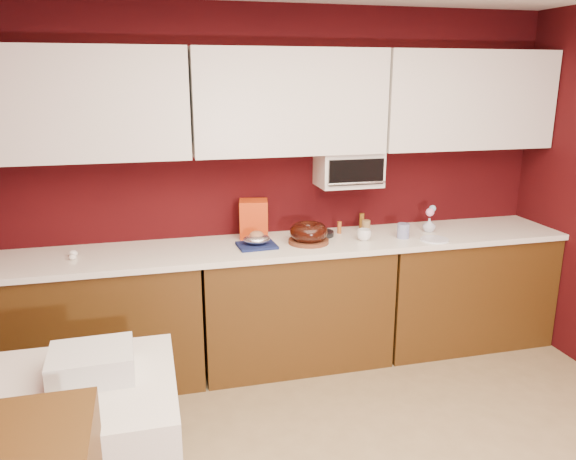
% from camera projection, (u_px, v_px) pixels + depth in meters
% --- Properties ---
extents(wall_back, '(4.00, 0.02, 2.50)m').
position_uv_depth(wall_back, '(283.00, 185.00, 4.11)').
color(wall_back, '#360709').
rests_on(wall_back, floor).
extents(base_cabinet_left, '(1.31, 0.58, 0.86)m').
position_uv_depth(base_cabinet_left, '(99.00, 324.00, 3.71)').
color(base_cabinet_left, '#462B0E').
rests_on(base_cabinet_left, floor).
extents(base_cabinet_center, '(1.31, 0.58, 0.86)m').
position_uv_depth(base_cabinet_center, '(294.00, 305.00, 4.03)').
color(base_cabinet_center, '#462B0E').
rests_on(base_cabinet_center, floor).
extents(base_cabinet_right, '(1.31, 0.58, 0.86)m').
position_uv_depth(base_cabinet_right, '(460.00, 288.00, 4.35)').
color(base_cabinet_right, '#462B0E').
rests_on(base_cabinet_right, floor).
extents(countertop, '(4.00, 0.62, 0.04)m').
position_uv_depth(countertop, '(294.00, 245.00, 3.91)').
color(countertop, white).
rests_on(countertop, base_cabinet_center).
extents(upper_cabinet_left, '(1.31, 0.33, 0.70)m').
position_uv_depth(upper_cabinet_left, '(81.00, 104.00, 3.48)').
color(upper_cabinet_left, white).
rests_on(upper_cabinet_left, wall_back).
extents(upper_cabinet_center, '(1.31, 0.33, 0.70)m').
position_uv_depth(upper_cabinet_center, '(289.00, 102.00, 3.79)').
color(upper_cabinet_center, white).
rests_on(upper_cabinet_center, wall_back).
extents(upper_cabinet_right, '(1.31, 0.33, 0.70)m').
position_uv_depth(upper_cabinet_right, '(465.00, 100.00, 4.11)').
color(upper_cabinet_right, white).
rests_on(upper_cabinet_right, wall_back).
extents(toaster_oven, '(0.45, 0.30, 0.25)m').
position_uv_depth(toaster_oven, '(348.00, 169.00, 4.05)').
color(toaster_oven, white).
rests_on(toaster_oven, upper_cabinet_center).
extents(toaster_oven_door, '(0.40, 0.02, 0.18)m').
position_uv_depth(toaster_oven_door, '(356.00, 172.00, 3.90)').
color(toaster_oven_door, black).
rests_on(toaster_oven_door, toaster_oven).
extents(toaster_oven_handle, '(0.42, 0.02, 0.02)m').
position_uv_depth(toaster_oven_handle, '(357.00, 183.00, 3.90)').
color(toaster_oven_handle, silver).
rests_on(toaster_oven_handle, toaster_oven).
extents(cake_base, '(0.33, 0.33, 0.03)m').
position_uv_depth(cake_base, '(309.00, 241.00, 3.89)').
color(cake_base, brown).
rests_on(cake_base, countertop).
extents(bundt_cake, '(0.28, 0.28, 0.11)m').
position_uv_depth(bundt_cake, '(309.00, 232.00, 3.87)').
color(bundt_cake, black).
rests_on(bundt_cake, cake_base).
extents(navy_towel, '(0.27, 0.23, 0.02)m').
position_uv_depth(navy_towel, '(257.00, 245.00, 3.80)').
color(navy_towel, '#141D4C').
rests_on(navy_towel, countertop).
extents(foil_ham_nest, '(0.23, 0.21, 0.07)m').
position_uv_depth(foil_ham_nest, '(257.00, 239.00, 3.79)').
color(foil_ham_nest, white).
rests_on(foil_ham_nest, navy_towel).
extents(roasted_ham, '(0.11, 0.09, 0.06)m').
position_uv_depth(roasted_ham, '(257.00, 235.00, 3.78)').
color(roasted_ham, '#A56D4B').
rests_on(roasted_ham, foil_ham_nest).
extents(pandoro_box, '(0.23, 0.21, 0.27)m').
position_uv_depth(pandoro_box, '(254.00, 219.00, 4.01)').
color(pandoro_box, '#B0190B').
rests_on(pandoro_box, countertop).
extents(dark_pan, '(0.21, 0.21, 0.03)m').
position_uv_depth(dark_pan, '(321.00, 234.00, 4.07)').
color(dark_pan, black).
rests_on(dark_pan, countertop).
extents(coffee_mug, '(0.12, 0.12, 0.10)m').
position_uv_depth(coffee_mug, '(364.00, 234.00, 3.94)').
color(coffee_mug, white).
rests_on(coffee_mug, countertop).
extents(blue_jar, '(0.10, 0.10, 0.10)m').
position_uv_depth(blue_jar, '(403.00, 231.00, 4.00)').
color(blue_jar, navy).
rests_on(blue_jar, countertop).
extents(flower_vase, '(0.09, 0.09, 0.12)m').
position_uv_depth(flower_vase, '(429.00, 224.00, 4.17)').
color(flower_vase, silver).
rests_on(flower_vase, countertop).
extents(flower_pink, '(0.06, 0.06, 0.06)m').
position_uv_depth(flower_pink, '(430.00, 212.00, 4.14)').
color(flower_pink, '#FF93C7').
rests_on(flower_pink, flower_vase).
extents(flower_blue, '(0.05, 0.05, 0.05)m').
position_uv_depth(flower_blue, '(433.00, 209.00, 4.16)').
color(flower_blue, '#87B6D8').
rests_on(flower_blue, flower_vase).
extents(china_plate, '(0.23, 0.23, 0.01)m').
position_uv_depth(china_plate, '(434.00, 239.00, 3.96)').
color(china_plate, white).
rests_on(china_plate, countertop).
extents(amber_bottle, '(0.04, 0.04, 0.09)m').
position_uv_depth(amber_bottle, '(339.00, 227.00, 4.12)').
color(amber_bottle, '#954C1B').
rests_on(amber_bottle, countertop).
extents(paper_cup, '(0.08, 0.08, 0.09)m').
position_uv_depth(paper_cup, '(366.00, 227.00, 4.14)').
color(paper_cup, olive).
rests_on(paper_cup, countertop).
extents(egg_left, '(0.05, 0.04, 0.04)m').
position_uv_depth(egg_left, '(73.00, 257.00, 3.53)').
color(egg_left, white).
rests_on(egg_left, countertop).
extents(egg_right, '(0.06, 0.06, 0.04)m').
position_uv_depth(egg_right, '(73.00, 253.00, 3.59)').
color(egg_right, white).
rests_on(egg_right, countertop).
extents(newspaper_stack, '(0.36, 0.30, 0.12)m').
position_uv_depth(newspaper_stack, '(92.00, 363.00, 2.43)').
color(newspaper_stack, silver).
rests_on(newspaper_stack, dining_table).
extents(amber_bottle_tall, '(0.04, 0.04, 0.12)m').
position_uv_depth(amber_bottle_tall, '(362.00, 221.00, 4.24)').
color(amber_bottle_tall, brown).
rests_on(amber_bottle_tall, countertop).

